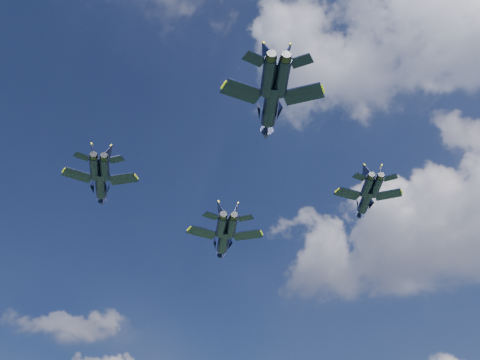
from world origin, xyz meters
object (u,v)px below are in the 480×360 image
jet_lead (223,241)px  jet_left (101,185)px  jet_right (365,201)px  jet_slot (270,107)px

jet_lead → jet_left: size_ratio=1.24×
jet_right → jet_left: bearing=-174.6°
jet_right → jet_lead: bearing=144.2°
jet_left → jet_slot: size_ratio=0.80×
jet_lead → jet_slot: jet_slot is taller
jet_lead → jet_right: jet_lead is taller
jet_left → jet_right: bearing=-0.8°
jet_left → jet_slot: (28.53, 0.34, 2.26)m
jet_left → jet_slot: jet_slot is taller
jet_left → jet_slot: 28.62m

